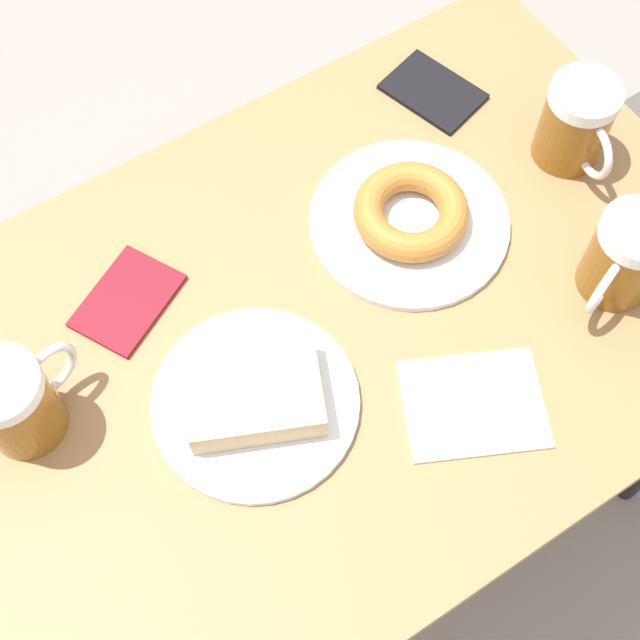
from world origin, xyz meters
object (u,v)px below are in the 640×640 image
Objects in this scene: plate_with_cake at (254,397)px; napkin_folded at (473,404)px; beer_mug_right at (16,402)px; beer_mug_left at (625,257)px; plate_with_donut at (410,216)px; passport_near_edge at (127,301)px; beer_mug_center at (576,124)px; passport_far_edge at (433,92)px.

plate_with_cake is 1.21× the size of napkin_folded.
beer_mug_right reaches higher than plate_with_cake.
plate_with_cake reaches higher than napkin_folded.
beer_mug_right is (-0.21, -0.66, 0.00)m from beer_mug_left.
plate_with_donut reaches higher than passport_near_edge.
plate_with_cake is 0.25m from napkin_folded.
plate_with_cake is 0.20m from passport_near_edge.
beer_mug_center is (-0.08, 0.52, 0.04)m from plate_with_cake.
passport_far_edge is at bearing 149.69° from napkin_folded.
beer_mug_right reaches higher than passport_far_edge.
napkin_folded is (0.04, -0.24, -0.06)m from beer_mug_left.
beer_mug_right is at bearing -92.53° from beer_mug_center.
beer_mug_left is 0.84× the size of passport_near_edge.
beer_mug_left is at bearing 0.81° from passport_far_edge.
beer_mug_center is at bearing 25.85° from passport_far_edge.
plate_with_donut is at bearing 161.43° from napkin_folded.
passport_near_edge is 0.50m from passport_far_edge.
plate_with_cake is at bearing -102.36° from beer_mug_left.
passport_far_edge is at bearing 97.50° from passport_near_edge.
plate_with_donut is 0.36m from passport_near_edge.
passport_far_edge is (-0.36, -0.01, -0.06)m from beer_mug_left.
passport_far_edge is (-0.39, 0.23, 0.00)m from napkin_folded.
plate_with_cake is 1.84× the size of beer_mug_left.
passport_near_edge is (-0.09, -0.35, -0.01)m from plate_with_donut.
beer_mug_center is at bearing 79.21° from passport_near_edge.
plate_with_cake is 1.54× the size of passport_near_edge.
plate_with_donut reaches higher than napkin_folded.
beer_mug_center is 0.86× the size of passport_near_edge.
plate_with_donut is 0.51m from beer_mug_right.
plate_with_donut is at bearing -142.24° from beer_mug_left.
passport_near_edge is (-0.08, 0.16, -0.06)m from beer_mug_right.
beer_mug_right is 0.66× the size of napkin_folded.
beer_mug_left is 0.58m from passport_near_edge.
beer_mug_right is (-0.03, -0.74, 0.00)m from beer_mug_center.
beer_mug_left is 0.36m from passport_far_edge.
plate_with_cake is 1.80× the size of beer_mug_center.
plate_with_donut is 0.26m from beer_mug_left.
plate_with_donut is 1.72× the size of passport_far_edge.
beer_mug_left reaches higher than plate_with_cake.
plate_with_cake is 0.25m from beer_mug_right.
plate_with_cake reaches higher than plate_with_donut.
plate_with_donut is 0.25m from napkin_folded.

